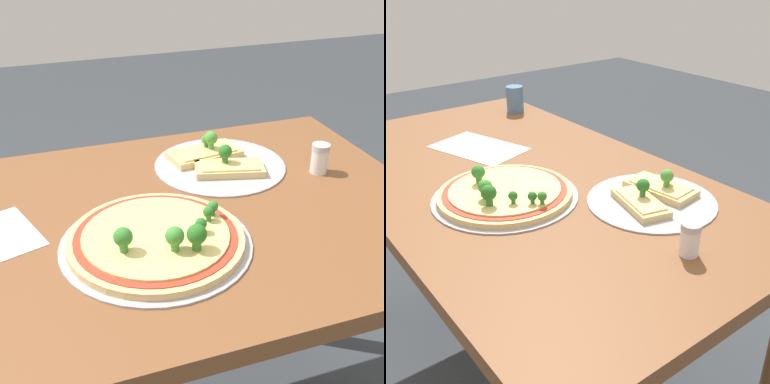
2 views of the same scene
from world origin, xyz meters
TOP-DOWN VIEW (x-y plane):
  - ground_plane at (0.00, 0.00)m, footprint 8.00×8.00m
  - dining_table at (0.00, 0.00)m, footprint 1.37×0.76m
  - pizza_tray_whole at (-0.09, 0.10)m, footprint 0.35×0.35m
  - pizza_tray_slice at (-0.31, -0.17)m, footprint 0.30×0.30m
  - drinking_cup at (0.50, -0.29)m, footprint 0.06×0.06m
  - condiment_shaker at (-0.52, -0.06)m, footprint 0.04×0.04m
  - paper_menu at (0.25, -0.01)m, footprint 0.31×0.24m

SIDE VIEW (x-z plane):
  - ground_plane at x=0.00m, z-range 0.00..0.00m
  - dining_table at x=0.00m, z-range 0.28..1.03m
  - paper_menu at x=0.25m, z-range 0.75..0.75m
  - pizza_tray_slice at x=-0.31m, z-range 0.73..0.80m
  - pizza_tray_whole at x=-0.09m, z-range 0.73..0.80m
  - condiment_shaker at x=-0.52m, z-range 0.75..0.82m
  - drinking_cup at x=0.50m, z-range 0.75..0.85m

